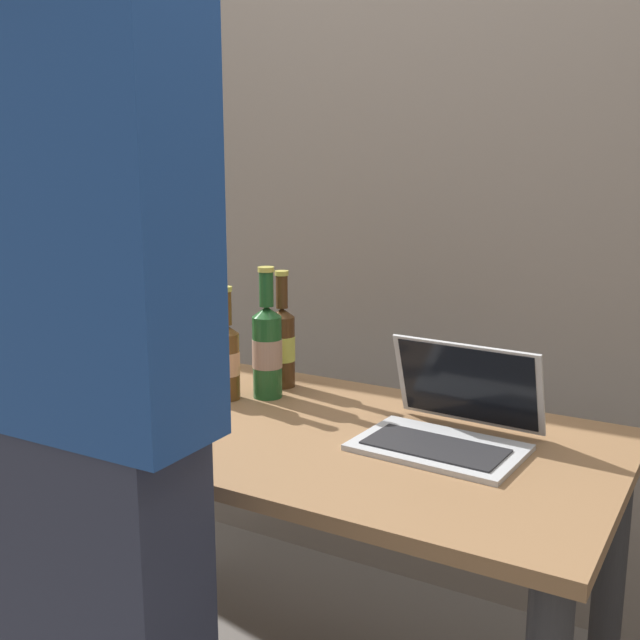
% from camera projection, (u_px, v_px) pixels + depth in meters
% --- Properties ---
extents(desk, '(1.41, 0.73, 0.75)m').
position_uv_depth(desk, '(300.00, 480.00, 1.77)').
color(desk, olive).
rests_on(desk, ground).
extents(laptop, '(0.36, 0.31, 0.21)m').
position_uv_depth(laptop, '(450.00, 422.00, 1.62)').
color(laptop, '#B7BABC').
rests_on(laptop, desk).
extents(beer_bottle_amber, '(0.07, 0.07, 0.31)m').
position_uv_depth(beer_bottle_amber, '(282.00, 343.00, 2.01)').
color(beer_bottle_amber, '#472B14').
rests_on(beer_bottle_amber, desk).
extents(beer_bottle_green, '(0.08, 0.08, 0.33)m').
position_uv_depth(beer_bottle_green, '(267.00, 348.00, 1.92)').
color(beer_bottle_green, '#1E5123').
rests_on(beer_bottle_green, desk).
extents(beer_bottle_brown, '(0.08, 0.08, 0.32)m').
position_uv_depth(beer_bottle_brown, '(189.00, 346.00, 1.97)').
color(beer_bottle_brown, '#333333').
rests_on(beer_bottle_brown, desk).
extents(beer_bottle_dark, '(0.07, 0.07, 0.29)m').
position_uv_depth(beer_bottle_dark, '(227.00, 358.00, 1.91)').
color(beer_bottle_dark, brown).
rests_on(beer_bottle_dark, desk).
extents(person_figure, '(0.45, 0.27, 1.84)m').
position_uv_depth(person_figure, '(86.00, 412.00, 1.23)').
color(person_figure, '#2D3347').
rests_on(person_figure, ground).
extents(back_wall, '(6.00, 0.10, 2.60)m').
position_uv_depth(back_wall, '(431.00, 175.00, 2.27)').
color(back_wall, gray).
rests_on(back_wall, ground).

